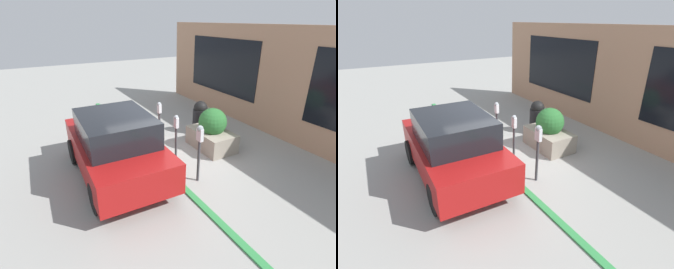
# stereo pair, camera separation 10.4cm
# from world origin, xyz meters

# --- Properties ---
(ground_plane) EXTENTS (40.00, 40.00, 0.00)m
(ground_plane) POSITION_xyz_m (0.00, 0.00, 0.00)
(ground_plane) COLOR #999993
(curb_strip) EXTENTS (13.50, 0.16, 0.04)m
(curb_strip) POSITION_xyz_m (0.00, 0.08, 0.02)
(curb_strip) COLOR #338C47
(curb_strip) RESTS_ON ground_plane
(building_facade) EXTENTS (13.50, 0.17, 3.68)m
(building_facade) POSITION_xyz_m (0.00, -4.47, 1.85)
(building_facade) COLOR tan
(building_facade) RESTS_ON ground_plane
(parking_meter_nearest) EXTENTS (0.19, 0.16, 1.53)m
(parking_meter_nearest) POSITION_xyz_m (-1.07, -0.42, 1.07)
(parking_meter_nearest) COLOR #38383D
(parking_meter_nearest) RESTS_ON ground_plane
(parking_meter_second) EXTENTS (0.15, 0.12, 1.45)m
(parking_meter_second) POSITION_xyz_m (0.03, -0.41, 0.97)
(parking_meter_second) COLOR #38383D
(parking_meter_second) RESTS_ON ground_plane
(parking_meter_middle) EXTENTS (0.15, 0.13, 1.52)m
(parking_meter_middle) POSITION_xyz_m (1.11, -0.45, 0.99)
(parking_meter_middle) COLOR #38383D
(parking_meter_middle) RESTS_ON ground_plane
(planter_box) EXTENTS (1.52, 0.98, 1.33)m
(planter_box) POSITION_xyz_m (0.28, -1.88, 0.55)
(planter_box) COLOR gray
(planter_box) RESTS_ON ground_plane
(parked_car_front) EXTENTS (3.98, 1.96, 1.73)m
(parked_car_front) POSITION_xyz_m (0.16, 1.30, 0.89)
(parked_car_front) COLOR maroon
(parked_car_front) RESTS_ON ground_plane
(trash_bin) EXTENTS (0.53, 0.53, 1.19)m
(trash_bin) POSITION_xyz_m (1.48, -2.28, 0.60)
(trash_bin) COLOR black
(trash_bin) RESTS_ON ground_plane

